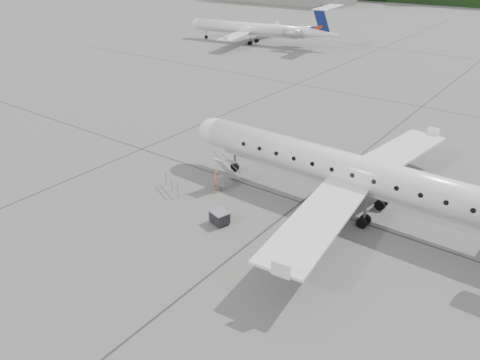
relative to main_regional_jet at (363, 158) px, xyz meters
The scene contains 7 objects.
ground 7.98m from the main_regional_jet, 79.93° to the right, with size 320.00×320.00×0.00m, color #62625F.
main_regional_jet is the anchor object (origin of this frame).
airstair 9.51m from the main_regional_jet, 167.42° to the right, with size 0.85×2.09×2.37m, color silver, non-canonical shape.
passenger 9.96m from the main_regional_jet, 160.39° to the right, with size 0.57×0.38×1.58m, color #986452.
safety_railing 12.95m from the main_regional_jet, 156.49° to the right, with size 2.20×0.08×1.00m, color gray, non-canonical shape.
baggage_cart 9.45m from the main_regional_jet, 133.95° to the right, with size 1.07×0.87×0.93m, color black, non-canonical shape.
bg_regional_left 58.08m from the main_regional_jet, 132.38° to the left, with size 26.17×18.84×6.86m, color silver, non-canonical shape.
Camera 1 is at (8.13, -18.32, 15.27)m, focal length 35.00 mm.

